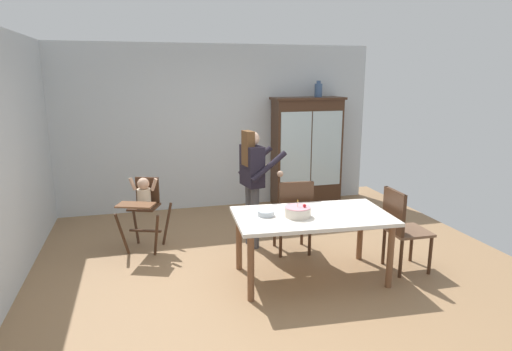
# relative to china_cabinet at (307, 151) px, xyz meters

# --- Properties ---
(ground_plane) EXTENTS (6.24, 6.24, 0.00)m
(ground_plane) POSITION_rel_china_cabinet_xyz_m (-1.49, -2.37, -0.93)
(ground_plane) COLOR #93704C
(wall_back) EXTENTS (5.32, 0.06, 2.70)m
(wall_back) POSITION_rel_china_cabinet_xyz_m (-1.49, 0.26, 0.42)
(wall_back) COLOR silver
(wall_back) RESTS_ON ground_plane
(china_cabinet) EXTENTS (1.22, 0.48, 1.84)m
(china_cabinet) POSITION_rel_china_cabinet_xyz_m (0.00, 0.00, 0.00)
(china_cabinet) COLOR #422819
(china_cabinet) RESTS_ON ground_plane
(ceramic_vase) EXTENTS (0.13, 0.13, 0.27)m
(ceramic_vase) POSITION_rel_china_cabinet_xyz_m (0.19, 0.00, 1.03)
(ceramic_vase) COLOR #3D567F
(ceramic_vase) RESTS_ON china_cabinet
(high_chair_with_toddler) EXTENTS (0.74, 0.82, 0.95)m
(high_chair_with_toddler) POSITION_rel_china_cabinet_xyz_m (-2.77, -1.42, -0.27)
(high_chair_with_toddler) COLOR #422819
(high_chair_with_toddler) RESTS_ON ground_plane
(adult_person) EXTENTS (0.56, 0.55, 1.53)m
(adult_person) POSITION_rel_china_cabinet_xyz_m (-1.40, -1.67, 0.04)
(adult_person) COLOR #47474C
(adult_person) RESTS_ON ground_plane
(dining_table) EXTENTS (1.74, 1.05, 0.74)m
(dining_table) POSITION_rel_china_cabinet_xyz_m (-1.02, -2.75, -0.27)
(dining_table) COLOR silver
(dining_table) RESTS_ON ground_plane
(birthday_cake) EXTENTS (0.28, 0.28, 0.19)m
(birthday_cake) POSITION_rel_china_cabinet_xyz_m (-1.20, -2.78, -0.13)
(birthday_cake) COLOR beige
(birthday_cake) RESTS_ON dining_table
(serving_bowl) EXTENTS (0.18, 0.18, 0.05)m
(serving_bowl) POSITION_rel_china_cabinet_xyz_m (-1.52, -2.66, -0.16)
(serving_bowl) COLOR #B2BCC6
(serving_bowl) RESTS_ON dining_table
(dining_chair_far_side) EXTENTS (0.48, 0.48, 0.96)m
(dining_chair_far_side) POSITION_rel_china_cabinet_xyz_m (-0.98, -2.07, -0.37)
(dining_chair_far_side) COLOR #422819
(dining_chair_far_side) RESTS_ON ground_plane
(dining_chair_right_end) EXTENTS (0.45, 0.45, 0.96)m
(dining_chair_right_end) POSITION_rel_china_cabinet_xyz_m (0.03, -2.83, -0.37)
(dining_chair_right_end) COLOR #422819
(dining_chair_right_end) RESTS_ON ground_plane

